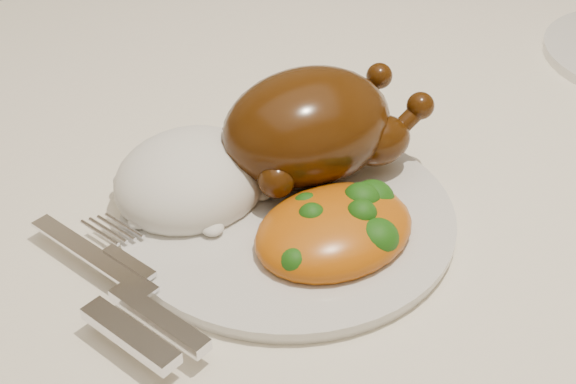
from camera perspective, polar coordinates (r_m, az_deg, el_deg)
name	(u,v)px	position (r m, az deg, el deg)	size (l,w,h in m)	color
dining_table	(406,234)	(0.80, 8.42, -2.98)	(1.60, 0.90, 0.76)	brown
tablecloth	(413,173)	(0.75, 8.90, 1.32)	(1.73, 1.03, 0.18)	white
dinner_plate	(288,218)	(0.64, 0.00, -1.85)	(0.26, 0.26, 0.01)	silver
roast_chicken	(312,126)	(0.65, 1.73, 4.74)	(0.18, 0.12, 0.09)	#482607
rice_mound	(191,179)	(0.65, -6.90, 0.90)	(0.17, 0.16, 0.07)	white
mac_and_cheese	(340,226)	(0.60, 3.72, -2.40)	(0.14, 0.12, 0.05)	#C25A0C
cutlery	(130,301)	(0.56, -11.14, -7.61)	(0.08, 0.19, 0.01)	silver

